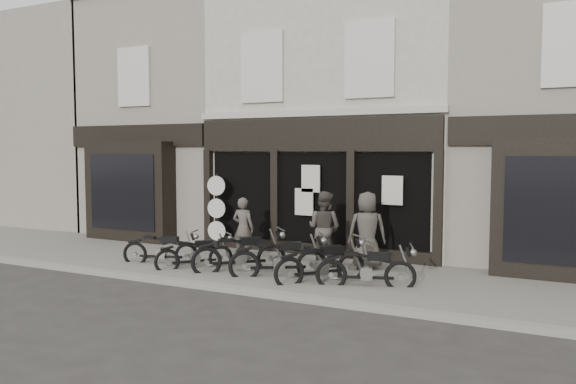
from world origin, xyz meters
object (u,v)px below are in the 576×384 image
at_px(motorcycle_4, 322,267).
at_px(motorcycle_5, 367,272).
at_px(motorcycle_2, 241,257).
at_px(advert_sign_post, 217,214).
at_px(motorcycle_3, 279,262).
at_px(motorcycle_1, 195,257).
at_px(man_left, 243,228).
at_px(motorcycle_0, 162,252).
at_px(man_centre, 324,228).
at_px(man_right, 367,230).

xyz_separation_m(motorcycle_4, motorcycle_5, (1.05, -0.01, -0.02)).
relative_size(motorcycle_2, advert_sign_post, 0.80).
xyz_separation_m(motorcycle_2, motorcycle_3, (1.12, -0.11, -0.01)).
distance_m(motorcycle_5, advert_sign_post, 5.92).
relative_size(motorcycle_1, motorcycle_5, 0.78).
xyz_separation_m(motorcycle_2, motorcycle_5, (3.24, -0.13, -0.03)).
relative_size(motorcycle_4, man_left, 1.13).
xyz_separation_m(motorcycle_0, motorcycle_3, (3.41, 0.03, 0.05)).
bearing_deg(motorcycle_5, motorcycle_4, 160.08).
xyz_separation_m(motorcycle_3, advert_sign_post, (-3.27, 2.33, 0.71)).
distance_m(man_left, advert_sign_post, 1.72).
relative_size(motorcycle_0, motorcycle_5, 0.97).
xyz_separation_m(motorcycle_1, man_centre, (2.75, 1.70, 0.68)).
xyz_separation_m(man_centre, man_right, (1.13, 0.01, 0.01)).
relative_size(man_centre, advert_sign_post, 0.80).
distance_m(motorcycle_0, motorcycle_4, 4.48).
height_order(motorcycle_1, motorcycle_3, motorcycle_3).
distance_m(motorcycle_4, man_left, 3.25).
distance_m(motorcycle_1, motorcycle_5, 4.44).
distance_m(motorcycle_2, motorcycle_3, 1.13).
bearing_deg(motorcycle_2, motorcycle_4, -45.68).
distance_m(motorcycle_4, motorcycle_5, 1.05).
bearing_deg(motorcycle_1, man_right, -24.58).
relative_size(motorcycle_1, motorcycle_4, 0.86).
bearing_deg(motorcycle_1, man_left, 23.18).
relative_size(motorcycle_3, motorcycle_5, 0.99).
distance_m(motorcycle_1, motorcycle_4, 3.38).
bearing_deg(man_left, man_right, -179.66).
bearing_deg(motorcycle_2, motorcycle_5, -44.99).
relative_size(motorcycle_2, motorcycle_3, 0.92).
distance_m(man_centre, man_right, 1.13).
bearing_deg(motorcycle_3, man_right, 13.94).
bearing_deg(motorcycle_5, motorcycle_0, 161.03).
height_order(motorcycle_0, man_right, man_right).
relative_size(motorcycle_2, motorcycle_5, 0.91).
xyz_separation_m(motorcycle_3, man_left, (-1.82, 1.41, 0.51)).
distance_m(motorcycle_3, man_left, 2.36).
xyz_separation_m(motorcycle_0, man_centre, (3.85, 1.65, 0.67)).
distance_m(motorcycle_3, man_centre, 1.79).
height_order(motorcycle_0, advert_sign_post, advert_sign_post).
xyz_separation_m(motorcycle_1, motorcycle_3, (2.32, 0.08, 0.06)).
height_order(motorcycle_4, man_right, man_right).
bearing_deg(motorcycle_2, advert_sign_post, 91.30).
bearing_deg(motorcycle_0, man_centre, 6.15).
xyz_separation_m(motorcycle_1, man_right, (3.89, 1.71, 0.70)).
distance_m(motorcycle_1, advert_sign_post, 2.70).
bearing_deg(motorcycle_1, motorcycle_0, 129.01).
bearing_deg(man_right, motorcycle_4, 49.60).
bearing_deg(man_centre, motorcycle_3, 83.72).
height_order(motorcycle_2, motorcycle_4, motorcycle_2).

